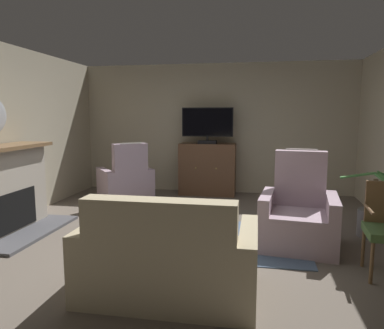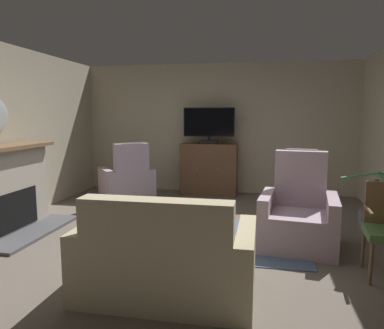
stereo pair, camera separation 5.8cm
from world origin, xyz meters
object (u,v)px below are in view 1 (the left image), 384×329
(potted_plant_small_fern_corner, at_px, (373,220))
(armchair_near_window, at_px, (298,217))
(tv_remote, at_px, (168,217))
(cat, at_px, (96,228))
(fireplace, at_px, (5,192))
(armchair_in_far_corner, at_px, (126,183))
(sofa_floral, at_px, (168,262))
(tv_cabinet, at_px, (208,170))
(folded_newspaper, at_px, (193,213))
(television, at_px, (207,125))
(coffee_table, at_px, (184,219))

(potted_plant_small_fern_corner, bearing_deg, armchair_near_window, -152.84)
(tv_remote, bearing_deg, cat, -92.70)
(fireplace, distance_m, armchair_near_window, 3.84)
(armchair_in_far_corner, bearing_deg, tv_remote, -59.58)
(potted_plant_small_fern_corner, xyz_separation_m, cat, (-3.61, -0.56, -0.13))
(armchair_near_window, height_order, cat, armchair_near_window)
(potted_plant_small_fern_corner, bearing_deg, sofa_floral, -138.54)
(tv_cabinet, xyz_separation_m, armchair_near_window, (1.48, -2.67, -0.14))
(folded_newspaper, bearing_deg, potted_plant_small_fern_corner, 21.80)
(folded_newspaper, bearing_deg, tv_cabinet, 96.54)
(folded_newspaper, bearing_deg, armchair_near_window, 15.22)
(folded_newspaper, relative_size, sofa_floral, 0.20)
(tv_cabinet, height_order, folded_newspaper, tv_cabinet)
(tv_cabinet, xyz_separation_m, folded_newspaper, (0.23, -2.96, -0.07))
(fireplace, height_order, television, television)
(potted_plant_small_fern_corner, bearing_deg, tv_remote, -157.52)
(television, distance_m, potted_plant_small_fern_corner, 3.46)
(fireplace, relative_size, cat, 2.36)
(armchair_in_far_corner, relative_size, potted_plant_small_fern_corner, 1.22)
(sofa_floral, bearing_deg, armchair_near_window, 49.68)
(armchair_near_window, bearing_deg, television, 119.46)
(tv_remote, relative_size, folded_newspaper, 0.57)
(folded_newspaper, distance_m, cat, 1.41)
(tv_cabinet, relative_size, potted_plant_small_fern_corner, 1.14)
(tv_cabinet, bearing_deg, television, -90.00)
(tv_cabinet, distance_m, armchair_near_window, 3.06)
(television, height_order, armchair_in_far_corner, television)
(armchair_in_far_corner, xyz_separation_m, armchair_near_window, (2.88, -1.81, 0.02))
(folded_newspaper, xyz_separation_m, cat, (-1.35, 0.24, -0.33))
(sofa_floral, relative_size, cat, 2.28)
(fireplace, xyz_separation_m, armchair_in_far_corner, (0.96, 2.00, -0.22))
(armchair_near_window, bearing_deg, tv_cabinet, 118.97)
(coffee_table, xyz_separation_m, armchair_in_far_corner, (-1.54, 2.20, -0.03))
(armchair_in_far_corner, bearing_deg, coffee_table, -54.95)
(tv_cabinet, height_order, sofa_floral, tv_cabinet)
(television, bearing_deg, fireplace, -130.04)
(tv_cabinet, relative_size, coffee_table, 1.00)
(coffee_table, distance_m, cat, 1.34)
(sofa_floral, bearing_deg, cat, 133.10)
(fireplace, height_order, cat, fireplace)
(tv_cabinet, bearing_deg, armchair_in_far_corner, -148.35)
(fireplace, xyz_separation_m, folded_newspaper, (2.58, -0.11, -0.14))
(television, relative_size, sofa_floral, 0.66)
(armchair_in_far_corner, height_order, armchair_near_window, armchair_near_window)
(television, bearing_deg, coffee_table, -87.25)
(television, relative_size, armchair_near_window, 0.86)
(tv_remote, relative_size, potted_plant_small_fern_corner, 0.17)
(television, bearing_deg, armchair_near_window, -60.54)
(fireplace, distance_m, tv_cabinet, 3.70)
(fireplace, relative_size, tv_remote, 9.29)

